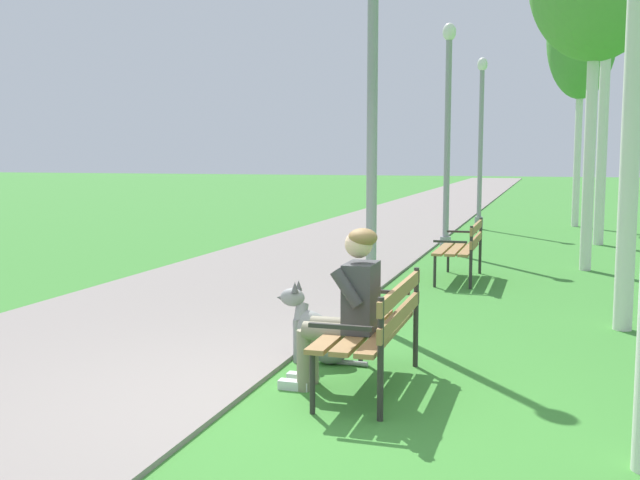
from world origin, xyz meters
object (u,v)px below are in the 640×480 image
person_seated_on_near_bench (347,303)px  dog_grey (318,333)px  park_bench_mid (463,245)px  lamp_post_mid (447,136)px  lamp_post_far (481,141)px  birch_tree_fifth (582,38)px  lamp_post_near (372,137)px  park_bench_near (377,323)px

person_seated_on_near_bench → dog_grey: size_ratio=1.50×
park_bench_mid → lamp_post_mid: bearing=102.3°
person_seated_on_near_bench → lamp_post_far: lamp_post_far is taller
park_bench_mid → birch_tree_fifth: size_ratio=0.24×
person_seated_on_near_bench → lamp_post_near: size_ratio=0.33×
lamp_post_near → birch_tree_fifth: bearing=79.0°
lamp_post_near → dog_grey: bearing=-93.7°
park_bench_mid → lamp_post_far: lamp_post_far is taller
dog_grey → birch_tree_fifth: 14.71m
park_bench_mid → person_seated_on_near_bench: bearing=-92.9°
park_bench_near → person_seated_on_near_bench: (-0.21, -0.11, 0.17)m
lamp_post_mid → birch_tree_fifth: (2.43, 6.11, 2.50)m
dog_grey → park_bench_mid: bearing=81.5°
person_seated_on_near_bench → lamp_post_near: lamp_post_near is taller
dog_grey → lamp_post_near: lamp_post_near is taller
lamp_post_mid → lamp_post_far: size_ratio=1.01×
park_bench_near → lamp_post_near: size_ratio=0.39×
park_bench_near → lamp_post_near: (-0.54, 2.12, 1.46)m
park_bench_near → dog_grey: (-0.64, 0.56, -0.25)m
dog_grey → lamp_post_mid: size_ratio=0.20×
park_bench_mid → person_seated_on_near_bench: size_ratio=1.20×
park_bench_near → lamp_post_mid: lamp_post_mid is taller
birch_tree_fifth → lamp_post_mid: bearing=-111.6°
park_bench_mid → lamp_post_near: size_ratio=0.39×
park_bench_near → dog_grey: bearing=139.1°
person_seated_on_near_bench → lamp_post_far: (-0.20, 13.07, 1.43)m
park_bench_mid → dog_grey: (-0.71, -4.73, -0.25)m
dog_grey → birch_tree_fifth: size_ratio=0.13×
park_bench_mid → lamp_post_far: (-0.47, 7.67, 1.60)m
park_bench_near → lamp_post_mid: bearing=94.0°
lamp_post_mid → lamp_post_far: (0.17, 4.69, -0.02)m
person_seated_on_near_bench → dog_grey: 0.91m
park_bench_near → lamp_post_far: (-0.41, 12.96, 1.60)m
lamp_post_near → person_seated_on_near_bench: bearing=-81.4°
lamp_post_far → birch_tree_fifth: size_ratio=0.66×
dog_grey → lamp_post_far: bearing=88.9°
lamp_post_near → lamp_post_far: lamp_post_far is taller
birch_tree_fifth → park_bench_mid: bearing=-101.1°
lamp_post_near → birch_tree_fifth: birch_tree_fifth is taller
lamp_post_mid → lamp_post_far: 4.70m
lamp_post_mid → park_bench_near: bearing=-86.0°
person_seated_on_near_bench → park_bench_mid: bearing=87.1°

